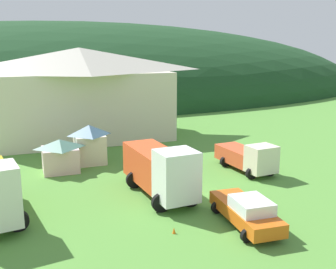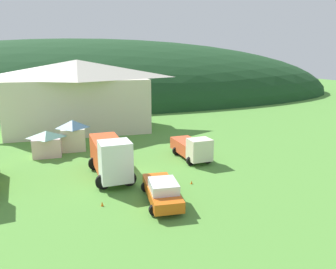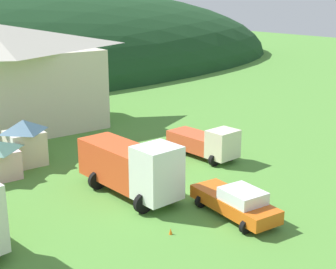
# 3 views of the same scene
# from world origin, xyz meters

# --- Properties ---
(ground_plane) EXTENTS (200.00, 200.00, 0.00)m
(ground_plane) POSITION_xyz_m (0.00, 0.00, 0.00)
(ground_plane) COLOR #518C38
(forested_hill_backdrop) EXTENTS (127.60, 60.00, 27.29)m
(forested_hill_backdrop) POSITION_xyz_m (0.00, 57.05, 0.00)
(forested_hill_backdrop) COLOR #193D1E
(forested_hill_backdrop) RESTS_ON ground
(depot_building) EXTENTS (18.43, 9.72, 9.08)m
(depot_building) POSITION_xyz_m (-3.58, 18.23, 4.68)
(depot_building) COLOR beige
(depot_building) RESTS_ON ground
(play_shed_cream) EXTENTS (2.52, 2.44, 3.14)m
(play_shed_cream) POSITION_xyz_m (-4.37, 9.02, 1.62)
(play_shed_cream) COLOR beige
(play_shed_cream) RESTS_ON ground
(play_shed_pink) EXTENTS (2.79, 2.60, 2.47)m
(play_shed_pink) POSITION_xyz_m (-6.81, 7.64, 1.27)
(play_shed_pink) COLOR beige
(play_shed_pink) RESTS_ON ground
(heavy_rig_white) EXTENTS (3.39, 7.35, 3.49)m
(heavy_rig_white) POSITION_xyz_m (-1.45, 0.21, 1.78)
(heavy_rig_white) COLOR white
(heavy_rig_white) RESTS_ON ground
(light_truck_cream) EXTENTS (2.78, 5.63, 2.33)m
(light_truck_cream) POSITION_xyz_m (6.38, 2.71, 1.13)
(light_truck_cream) COLOR beige
(light_truck_cream) RESTS_ON ground
(service_pickup_orange) EXTENTS (2.49, 5.38, 1.66)m
(service_pickup_orange) POSITION_xyz_m (1.38, -5.37, 0.83)
(service_pickup_orange) COLOR #D95D16
(service_pickup_orange) RESTS_ON ground
(traffic_cone_near_pickup) EXTENTS (0.36, 0.36, 0.63)m
(traffic_cone_near_pickup) POSITION_xyz_m (-2.50, -4.88, 0.00)
(traffic_cone_near_pickup) COLOR orange
(traffic_cone_near_pickup) RESTS_ON ground
(traffic_cone_mid_row) EXTENTS (0.36, 0.36, 0.49)m
(traffic_cone_mid_row) POSITION_xyz_m (4.32, -2.94, 0.00)
(traffic_cone_mid_row) COLOR orange
(traffic_cone_mid_row) RESTS_ON ground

